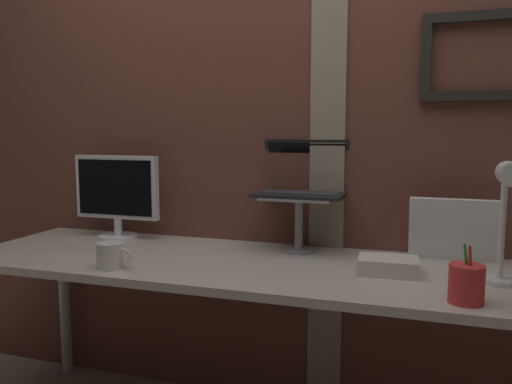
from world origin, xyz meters
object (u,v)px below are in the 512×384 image
at_px(laptop, 303,179).
at_px(pen_cup, 466,284).
at_px(desk_lamp, 506,210).
at_px(coffee_mug, 111,256).
at_px(whiteboard_panel, 455,230).
at_px(monitor, 117,192).

distance_m(laptop, pen_cup, 0.83).
bearing_deg(desk_lamp, coffee_mug, -171.79).
bearing_deg(whiteboard_panel, monitor, -178.72).
bearing_deg(desk_lamp, whiteboard_panel, 112.63).
relative_size(whiteboard_panel, pen_cup, 1.91).
bearing_deg(monitor, desk_lamp, -9.86).
xyz_separation_m(monitor, coffee_mug, (0.27, -0.46, -0.17)).
distance_m(monitor, whiteboard_panel, 1.43).
xyz_separation_m(desk_lamp, pen_cup, (-0.12, -0.19, -0.19)).
bearing_deg(monitor, pen_cup, -17.57).
distance_m(pen_cup, coffee_mug, 1.17).
relative_size(laptop, coffee_mug, 2.73).
height_order(whiteboard_panel, desk_lamp, desk_lamp).
bearing_deg(coffee_mug, laptop, 42.87).
xyz_separation_m(whiteboard_panel, pen_cup, (0.01, -0.49, -0.06)).
height_order(laptop, desk_lamp, laptop).
bearing_deg(pen_cup, laptop, 138.35).
bearing_deg(coffee_mug, whiteboard_panel, 22.80).
height_order(laptop, coffee_mug, laptop).
distance_m(whiteboard_panel, coffee_mug, 1.26).
bearing_deg(coffee_mug, monitor, 120.51).
height_order(laptop, pen_cup, laptop).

